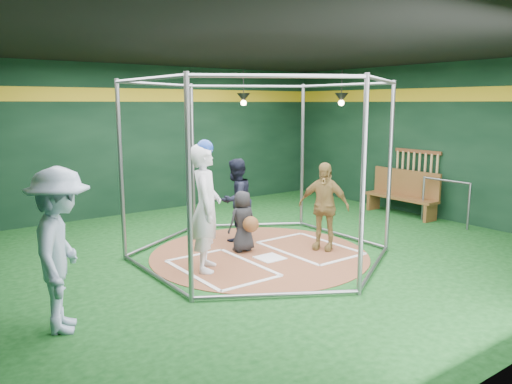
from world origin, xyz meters
TOP-DOWN VIEW (x-y plane):
  - room_shell at (0.00, 0.01)m, footprint 10.10×9.10m
  - clay_disc at (0.00, 0.00)m, footprint 3.80×3.80m
  - home_plate at (0.00, -0.30)m, footprint 0.43×0.43m
  - batter_box_left at (-0.95, -0.25)m, footprint 1.17×1.77m
  - batter_box_right at (0.95, -0.25)m, footprint 1.17×1.77m
  - batting_cage at (-0.00, -0.00)m, footprint 4.05×4.67m
  - bat_rack at (4.93, 0.40)m, footprint 0.07×1.25m
  - pendant_lamp_near at (2.20, 3.60)m, footprint 0.34×0.34m
  - pendant_lamp_far at (4.00, 2.00)m, footprint 0.34×0.34m
  - batter_figure at (-1.16, -0.16)m, footprint 0.80×0.87m
  - visitor_leopard at (1.12, -0.42)m, footprint 0.80×0.99m
  - catcher_figure at (-0.13, 0.30)m, footprint 0.55×0.57m
  - umpire at (0.19, 1.01)m, footprint 0.92×0.81m
  - bystander_blue at (-3.57, -0.98)m, footprint 1.14×1.42m
  - dugout_bench at (4.63, 0.52)m, footprint 0.43×1.83m
  - steel_railing at (4.55, -0.64)m, footprint 0.05×1.16m

SIDE VIEW (x-z plane):
  - clay_disc at x=0.00m, z-range 0.00..0.01m
  - batter_box_left at x=-0.95m, z-range 0.01..0.02m
  - batter_box_right at x=0.95m, z-range 0.01..0.02m
  - home_plate at x=0.00m, z-range 0.01..0.02m
  - dugout_bench at x=4.63m, z-range 0.01..1.08m
  - catcher_figure at x=-0.13m, z-range 0.01..1.10m
  - steel_railing at x=4.55m, z-range 0.17..1.17m
  - umpire at x=0.19m, z-range 0.01..1.58m
  - visitor_leopard at x=1.12m, z-range 0.01..1.59m
  - bystander_blue at x=-3.57m, z-range 0.00..1.92m
  - batter_figure at x=-1.16m, z-range 0.00..2.06m
  - bat_rack at x=4.93m, z-range 0.56..1.54m
  - batting_cage at x=0.00m, z-range 0.00..3.00m
  - room_shell at x=0.00m, z-range -0.01..3.52m
  - pendant_lamp_near at x=2.20m, z-range 2.29..3.19m
  - pendant_lamp_far at x=4.00m, z-range 2.29..3.19m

